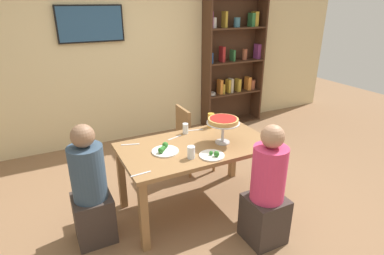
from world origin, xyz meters
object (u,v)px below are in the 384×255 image
object	(u,v)px
chair_far_right	(191,136)
salad_plate_far_diner	(212,155)
beer_glass_amber_tall	(211,120)
cutlery_fork_near	(175,138)
water_glass_clear_near	(191,152)
cutlery_fork_far	(195,130)
deep_dish_pizza_stand	(223,122)
television	(91,24)
diner_near_right	(267,194)
dining_table	(196,153)
diner_head_west	(91,193)
salad_plate_near_diner	(164,150)
cutlery_knife_near	(130,144)
cutlery_knife_far	(141,174)
water_glass_clear_far	(185,129)
bookshelf	(233,61)

from	to	relation	value
chair_far_right	salad_plate_far_diner	bearing A→B (deg)	-15.99
beer_glass_amber_tall	cutlery_fork_near	xyz separation A→B (m)	(-0.49, -0.09, -0.08)
water_glass_clear_near	cutlery_fork_far	size ratio (longest dim) A/B	0.65
deep_dish_pizza_stand	cutlery_fork_near	xyz separation A→B (m)	(-0.39, 0.33, -0.22)
television	cutlery_fork_far	world-z (taller)	television
cutlery_fork_near	diner_near_right	bearing A→B (deg)	96.94
dining_table	deep_dish_pizza_stand	distance (m)	0.42
diner_head_west	salad_plate_near_diner	xyz separation A→B (m)	(0.72, 0.00, 0.27)
diner_head_west	water_glass_clear_near	distance (m)	0.97
deep_dish_pizza_stand	salad_plate_near_diner	xyz separation A→B (m)	(-0.61, 0.07, -0.20)
television	water_glass_clear_near	size ratio (longest dim) A/B	7.68
dining_table	cutlery_knife_near	xyz separation A→B (m)	(-0.59, 0.30, 0.10)
diner_head_west	salad_plate_far_diner	bearing A→B (deg)	-14.80
salad_plate_far_diner	cutlery_fork_far	world-z (taller)	salad_plate_far_diner
salad_plate_far_diner	cutlery_fork_far	xyz separation A→B (m)	(0.15, 0.63, -0.01)
salad_plate_near_diner	cutlery_knife_far	xyz separation A→B (m)	(-0.33, -0.30, -0.02)
water_glass_clear_near	cutlery_knife_far	distance (m)	0.51
salad_plate_far_diner	dining_table	bearing A→B (deg)	92.74
diner_near_right	cutlery_knife_far	size ratio (longest dim) A/B	6.39
chair_far_right	cutlery_knife_near	distance (m)	1.04
cutlery_fork_far	television	bearing A→B (deg)	-55.01
television	cutlery_knife_near	distance (m)	2.09
chair_far_right	salad_plate_near_diner	world-z (taller)	chair_far_right
chair_far_right	deep_dish_pizza_stand	xyz separation A→B (m)	(-0.05, -0.82, 0.48)
dining_table	cutlery_knife_near	size ratio (longest dim) A/B	8.44
water_glass_clear_near	cutlery_fork_far	bearing A→B (deg)	59.14
cutlery_knife_near	dining_table	bearing A→B (deg)	171.31
diner_head_west	cutlery_knife_far	xyz separation A→B (m)	(0.39, -0.29, 0.25)
dining_table	water_glass_clear_far	xyz separation A→B (m)	(0.03, 0.31, 0.16)
cutlery_fork_far	salad_plate_near_diner	bearing A→B (deg)	47.15
water_glass_clear_near	water_glass_clear_far	world-z (taller)	water_glass_clear_near
cutlery_fork_near	cutlery_knife_far	bearing A→B (deg)	27.13
salad_plate_near_diner	cutlery_fork_near	bearing A→B (deg)	49.36
salad_plate_near_diner	diner_head_west	bearing A→B (deg)	-179.60
diner_near_right	deep_dish_pizza_stand	bearing A→B (deg)	5.91
television	salad_plate_near_diner	bearing A→B (deg)	-84.91
beer_glass_amber_tall	chair_far_right	bearing A→B (deg)	97.95
beer_glass_amber_tall	cutlery_fork_far	size ratio (longest dim) A/B	0.91
salad_plate_near_diner	beer_glass_amber_tall	world-z (taller)	beer_glass_amber_tall
diner_near_right	water_glass_clear_far	world-z (taller)	diner_near_right
bookshelf	beer_glass_amber_tall	bearing A→B (deg)	-129.90
diner_near_right	diner_head_west	bearing A→B (deg)	62.77
diner_near_right	beer_glass_amber_tall	xyz separation A→B (m)	(0.04, 1.07, 0.33)
beer_glass_amber_tall	cutlery_fork_near	bearing A→B (deg)	-169.21
water_glass_clear_far	chair_far_right	bearing A→B (deg)	56.67
beer_glass_amber_tall	water_glass_clear_near	world-z (taller)	beer_glass_amber_tall
bookshelf	cutlery_fork_near	world-z (taller)	bookshelf
salad_plate_far_diner	water_glass_clear_far	distance (m)	0.61
diner_head_west	deep_dish_pizza_stand	size ratio (longest dim) A/B	3.45
chair_far_right	diner_head_west	bearing A→B (deg)	-61.42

